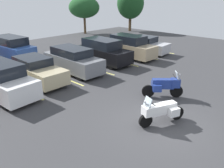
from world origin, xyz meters
The scene contains 13 objects.
ground centered at (0.00, 0.00, -0.05)m, with size 44.00×44.00×0.10m, color #38383A.
motorcycle_touring centered at (0.04, 0.11, 0.62)m, with size 2.10×1.19×1.34m.
motorcycle_second centered at (2.51, 1.46, 0.67)m, with size 1.57×1.69×1.45m.
parking_stripes centered at (-0.77, 8.15, 0.00)m, with size 24.78×4.64×0.01m.
car_white centered at (-3.30, 7.91, 0.89)m, with size 2.11×4.74×1.83m.
car_champagne centered at (-0.96, 8.52, 0.77)m, with size 1.76×4.54×1.57m.
car_grey centered at (1.85, 8.45, 0.87)m, with size 1.88×4.89×1.75m.
car_black centered at (4.94, 8.51, 0.94)m, with size 2.01×4.74×1.90m.
car_tan centered at (7.68, 8.09, 0.94)m, with size 1.81×4.70×1.92m.
car_silver centered at (10.04, 8.11, 0.74)m, with size 2.13×4.48×1.53m.
car_far_blue centered at (0.47, 14.86, 0.96)m, with size 2.12×4.61×1.92m.
tree_far_right centered at (19.63, 17.75, 3.89)m, with size 3.85×3.85×6.09m.
tree_rear centered at (13.50, 20.78, 3.47)m, with size 4.13×4.13×4.88m.
Camera 1 is at (-7.67, -4.31, 5.23)m, focal length 37.02 mm.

